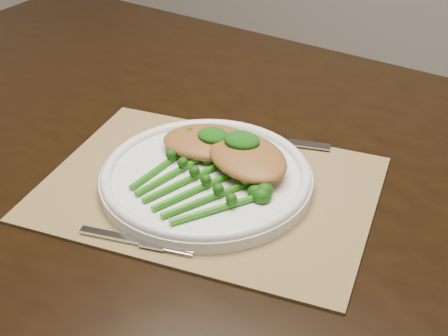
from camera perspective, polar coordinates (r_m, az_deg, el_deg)
The scene contains 10 objects.
dining_table at distance 1.20m, azimuth 0.35°, elevation -13.67°, with size 1.67×1.02×0.75m.
placemat at distance 0.88m, azimuth -1.39°, elevation -1.87°, with size 0.46×0.33×0.00m, color olive.
dinner_plate at distance 0.88m, azimuth -1.64°, elevation -0.78°, with size 0.30×0.30×0.03m.
knife at distance 0.98m, azimuth 3.07°, elevation 2.73°, with size 0.19×0.06×0.01m.
fork at distance 0.79m, azimuth -7.32°, elevation -6.72°, with size 0.15×0.05×0.00m.
chicken_fillet_left at distance 0.92m, azimuth -1.34°, elevation 2.39°, with size 0.14×0.10×0.03m, color #9C642D.
chicken_fillet_right at distance 0.88m, azimuth 2.12°, elevation 1.09°, with size 0.14×0.10×0.03m, color #9C642D.
pesto_dollop_left at distance 0.91m, azimuth -1.01°, elevation 2.99°, with size 0.05×0.04×0.02m, color #0B3E08.
pesto_dollop_right at distance 0.88m, azimuth 1.65°, elevation 2.54°, with size 0.05×0.04×0.02m, color #0B3E08.
broccolini_bundle at distance 0.84m, azimuth -3.25°, elevation -1.67°, with size 0.20×0.21×0.04m.
Camera 1 is at (0.25, -0.63, 1.26)m, focal length 50.00 mm.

